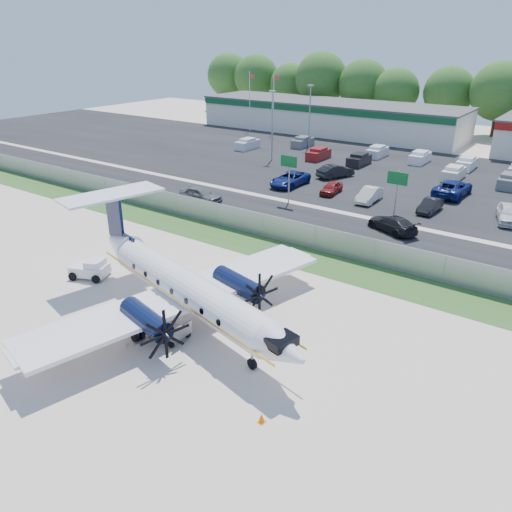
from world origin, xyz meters
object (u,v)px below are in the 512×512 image
Objects in this scene: aircraft at (184,287)px; baggage_cart_near at (44,348)px; pushback_tug at (91,269)px; baggage_cart_far at (169,329)px.

aircraft is 8.03m from baggage_cart_near.
aircraft reaches higher than baggage_cart_near.
aircraft is 6.86× the size of pushback_tug.
baggage_cart_far is (4.19, 4.98, 0.14)m from baggage_cart_near.
pushback_tug is at bearing 176.25° from aircraft.
pushback_tug is 10.16m from baggage_cart_far.
baggage_cart_near is 0.80× the size of baggage_cart_far.
baggage_cart_far is (0.37, -1.82, -1.75)m from aircraft.
pushback_tug is 1.23× the size of baggage_cart_far.
baggage_cart_near is at bearing -52.62° from pushback_tug.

